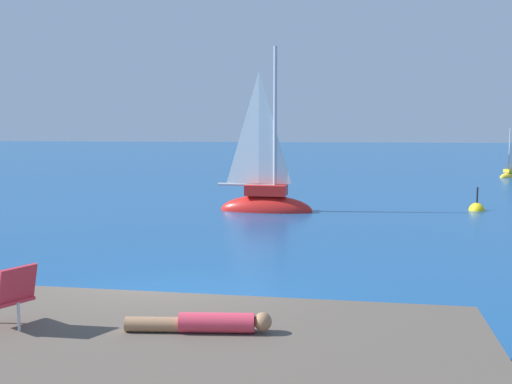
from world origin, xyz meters
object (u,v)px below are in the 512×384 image
at_px(sailboat_near, 266,202).
at_px(marker_buoy, 477,210).
at_px(person_sunbather, 206,323).
at_px(beach_chair, 11,293).
at_px(sailboat_far, 510,174).

height_order(sailboat_near, marker_buoy, sailboat_near).
xyz_separation_m(sailboat_near, person_sunbather, (0.35, -14.68, 0.51)).
relative_size(person_sunbather, beach_chair, 2.21).
xyz_separation_m(sailboat_near, beach_chair, (-2.03, -14.75, 0.84)).
distance_m(sailboat_near, marker_buoy, 7.69).
distance_m(beach_chair, marker_buoy, 18.37).
relative_size(sailboat_far, marker_buoy, 2.75).
bearing_deg(marker_buoy, sailboat_near, -173.82).
relative_size(sailboat_near, marker_buoy, 5.67).
height_order(person_sunbather, beach_chair, beach_chair).
distance_m(sailboat_near, beach_chair, 14.91).
relative_size(beach_chair, marker_buoy, 0.71).
distance_m(person_sunbather, marker_buoy, 17.15).
bearing_deg(person_sunbather, sailboat_near, -91.65).
xyz_separation_m(beach_chair, marker_buoy, (9.67, 15.58, -1.18)).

